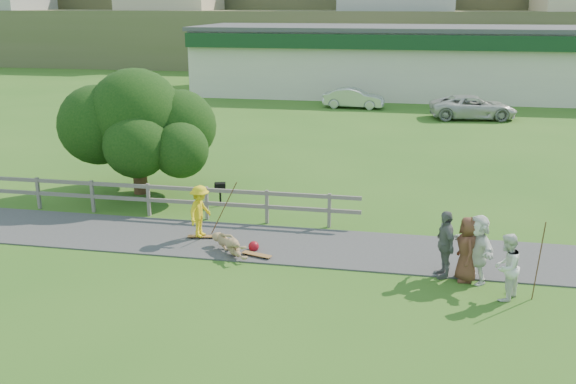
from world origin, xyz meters
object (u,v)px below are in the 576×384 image
(spectator_b, at_px, (445,244))
(car_white, at_px, (473,107))
(skater_rider, at_px, (200,214))
(spectator_a, at_px, (506,267))
(skater_fallen, at_px, (230,244))
(spectator_d, at_px, (477,248))
(spectator_c, at_px, (467,249))
(bbq, at_px, (220,194))
(car_silver, at_px, (354,98))
(tree, at_px, (138,139))

(spectator_b, xyz_separation_m, car_white, (2.61, 24.35, -0.18))
(skater_rider, bearing_deg, spectator_b, -89.45)
(spectator_a, xyz_separation_m, car_white, (1.24, 25.43, -0.11))
(skater_fallen, height_order, spectator_a, spectator_a)
(skater_fallen, xyz_separation_m, spectator_d, (6.60, -0.55, 0.58))
(spectator_c, height_order, bbq, spectator_c)
(skater_fallen, xyz_separation_m, car_silver, (0.92, 26.76, 0.37))
(car_silver, bearing_deg, skater_rider, 177.97)
(spectator_b, distance_m, spectator_d, 0.80)
(spectator_d, bearing_deg, car_silver, 163.36)
(skater_rider, bearing_deg, tree, 53.51)
(spectator_c, xyz_separation_m, spectator_d, (0.24, -0.00, 0.04))
(car_white, relative_size, bbq, 6.21)
(spectator_c, xyz_separation_m, car_silver, (-5.43, 27.31, -0.18))
(skater_rider, distance_m, bbq, 3.30)
(skater_rider, xyz_separation_m, spectator_d, (7.78, -1.55, 0.10))
(skater_rider, relative_size, spectator_d, 0.88)
(car_white, xyz_separation_m, bbq, (-9.98, -19.69, -0.30))
(spectator_d, relative_size, car_white, 0.34)
(tree, bearing_deg, spectator_d, -26.56)
(spectator_b, relative_size, car_white, 0.35)
(spectator_d, bearing_deg, spectator_a, 3.80)
(spectator_a, relative_size, spectator_c, 0.97)
(bbq, bearing_deg, tree, 148.72)
(skater_fallen, height_order, car_silver, car_silver)
(car_white, distance_m, bbq, 22.08)
(car_white, distance_m, tree, 23.04)
(skater_rider, xyz_separation_m, tree, (-3.74, 4.21, 1.28))
(spectator_a, distance_m, spectator_c, 1.25)
(car_silver, bearing_deg, skater_fallen, -179.34)
(car_white, height_order, bbq, car_white)
(car_silver, xyz_separation_m, car_white, (7.50, -2.81, 0.05))
(skater_fallen, bearing_deg, spectator_a, -55.43)
(spectator_c, distance_m, car_white, 24.58)
(spectator_a, bearing_deg, spectator_d, -119.12)
(skater_rider, relative_size, skater_fallen, 0.95)
(spectator_b, distance_m, car_silver, 27.60)
(car_white, bearing_deg, spectator_b, 166.71)
(spectator_a, bearing_deg, spectator_c, -109.70)
(skater_rider, relative_size, car_white, 0.30)
(skater_fallen, xyz_separation_m, spectator_b, (5.81, -0.40, 0.59))
(car_silver, bearing_deg, spectator_d, -165.63)
(skater_rider, height_order, spectator_d, spectator_d)
(car_silver, distance_m, car_white, 8.01)
(spectator_d, height_order, car_silver, spectator_d)
(spectator_c, distance_m, tree, 12.71)
(skater_rider, height_order, spectator_a, spectator_a)
(spectator_c, relative_size, car_white, 0.33)
(skater_fallen, bearing_deg, bbq, 66.35)
(skater_fallen, relative_size, spectator_c, 0.97)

